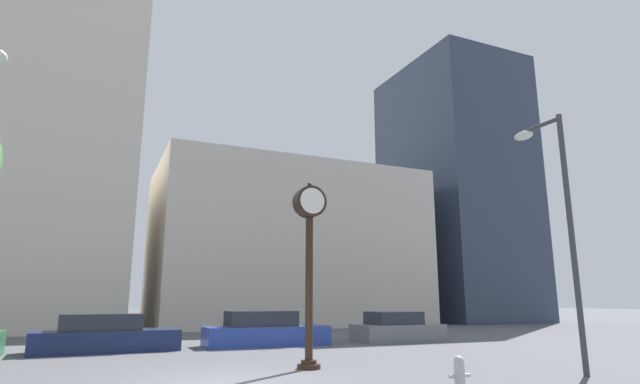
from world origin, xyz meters
name	(u,v)px	position (x,y,z in m)	size (l,w,h in m)	color
ground_plane	(226,383)	(0.00, 0.00, 0.00)	(200.00, 200.00, 0.00)	#515156
building_tall_tower	(34,18)	(-7.91, 24.00, 20.11)	(13.94, 12.00, 40.22)	beige
building_storefront_row	(284,248)	(10.03, 24.00, 5.53)	(18.71, 12.00, 11.07)	beige
building_glass_modern	(455,191)	(26.27, 24.00, 11.36)	(9.19, 12.00, 22.73)	#2D384C
street_clock	(309,244)	(2.48, 1.35, 3.21)	(0.87, 0.61, 4.93)	black
car_navy	(105,336)	(-2.25, 8.27, 0.53)	(4.84, 2.15, 1.27)	#19234C
car_blue	(265,331)	(3.53, 8.23, 0.55)	(4.84, 1.83, 1.32)	#28429E
car_grey	(397,329)	(9.41, 7.97, 0.52)	(3.85, 1.99, 1.24)	slate
fire_hydrant_near	(459,373)	(3.86, -2.88, 0.34)	(0.48, 0.21, 0.67)	#B7B7BC
street_lamp_right	(555,199)	(7.87, -2.10, 4.27)	(0.36, 1.57, 6.43)	#38383D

